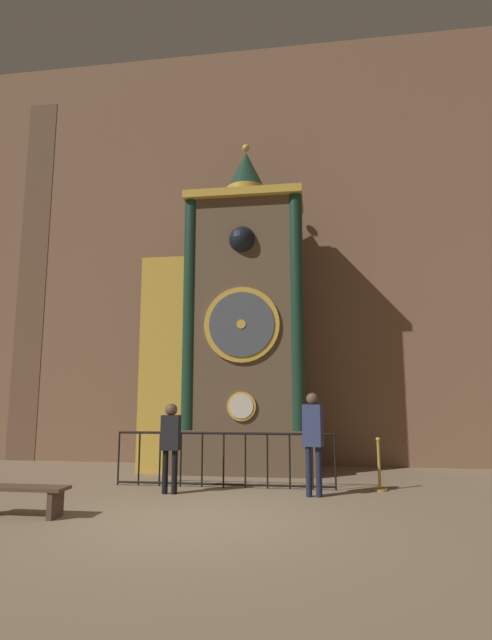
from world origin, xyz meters
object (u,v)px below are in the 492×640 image
(stanchion_post, at_px, (379,473))
(visitor_bench, at_px, (19,494))
(visitor_near, at_px, (171,438))
(clock_tower, at_px, (232,331))
(visitor_far, at_px, (313,433))

(stanchion_post, distance_m, visitor_bench, 6.32)
(visitor_near, distance_m, visitor_bench, 2.77)
(visitor_near, bearing_deg, clock_tower, 76.08)
(visitor_far, xyz_separation_m, stanchion_post, (1.24, 0.80, -0.79))
(visitor_bench, bearing_deg, clock_tower, 65.12)
(visitor_near, xyz_separation_m, visitor_bench, (-1.69, -2.08, -0.68))
(clock_tower, height_order, visitor_bench, clock_tower)
(clock_tower, height_order, visitor_far, clock_tower)
(clock_tower, height_order, stanchion_post, clock_tower)
(visitor_near, distance_m, visitor_far, 2.65)
(visitor_near, bearing_deg, stanchion_post, 11.09)
(visitor_far, distance_m, stanchion_post, 1.67)
(visitor_far, height_order, visitor_bench, visitor_far)
(visitor_near, height_order, visitor_bench, visitor_near)
(visitor_far, xyz_separation_m, visitor_bench, (-4.34, -2.16, -0.80))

